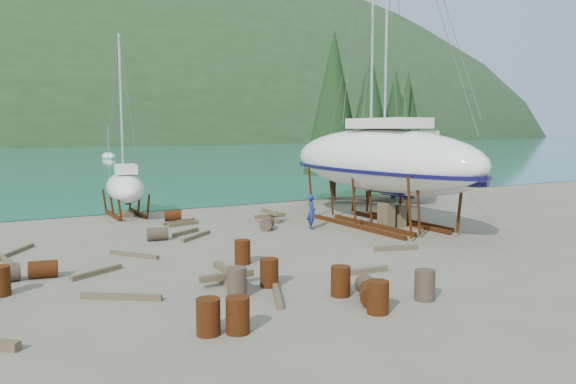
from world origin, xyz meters
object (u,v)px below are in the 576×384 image
large_sailboat_far (391,167)px  small_sailboat_shore (125,187)px  large_sailboat_near (379,159)px  worker (311,212)px

large_sailboat_far → small_sailboat_shore: (-11.07, 9.63, -1.31)m
large_sailboat_near → large_sailboat_far: size_ratio=1.15×
small_sailboat_shore → worker: bearing=-43.7°
large_sailboat_near → large_sailboat_far: bearing=-6.9°
large_sailboat_far → worker: large_sailboat_far is taller
small_sailboat_shore → worker: 11.11m
large_sailboat_far → worker: size_ratio=10.68×
large_sailboat_far → worker: 4.77m
large_sailboat_near → small_sailboat_shore: bearing=135.6°
large_sailboat_near → small_sailboat_shore: (-10.31, 9.56, -1.71)m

